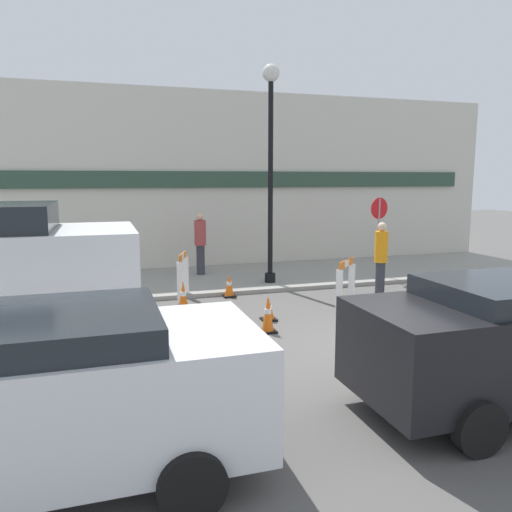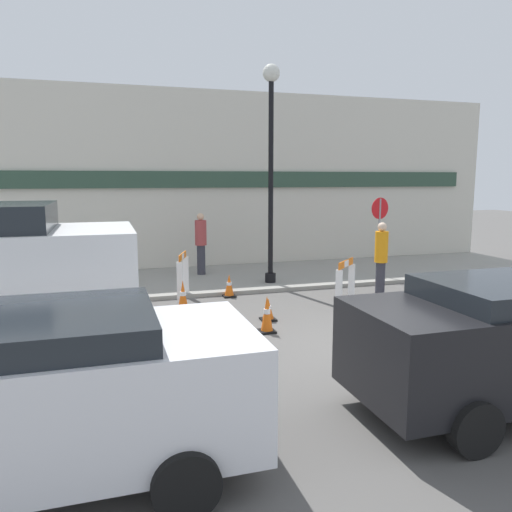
{
  "view_description": "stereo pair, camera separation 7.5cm",
  "coord_description": "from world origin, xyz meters",
  "px_view_note": "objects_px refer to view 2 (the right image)",
  "views": [
    {
      "loc": [
        -4.18,
        -7.02,
        2.84
      ],
      "look_at": [
        -0.66,
        4.21,
        1.0
      ],
      "focal_mm": 35.0,
      "sensor_mm": 36.0,
      "label": 1
    },
    {
      "loc": [
        -4.11,
        -7.04,
        2.84
      ],
      "look_at": [
        -0.66,
        4.21,
        1.0
      ],
      "focal_mm": 35.0,
      "sensor_mm": 36.0,
      "label": 2
    }
  ],
  "objects_px": {
    "streetlamp_post": "(271,146)",
    "stop_sign": "(379,224)",
    "parked_car_0": "(24,390)",
    "person_worker": "(381,257)",
    "person_pedestrian": "(201,241)"
  },
  "relations": [
    {
      "from": "streetlamp_post",
      "to": "stop_sign",
      "type": "distance_m",
      "value": 3.83
    },
    {
      "from": "streetlamp_post",
      "to": "parked_car_0",
      "type": "relative_size",
      "value": 1.3
    },
    {
      "from": "person_worker",
      "to": "person_pedestrian",
      "type": "xyz_separation_m",
      "value": [
        -3.59,
        3.71,
        0.06
      ]
    },
    {
      "from": "person_worker",
      "to": "parked_car_0",
      "type": "distance_m",
      "value": 8.89
    },
    {
      "from": "streetlamp_post",
      "to": "person_worker",
      "type": "xyz_separation_m",
      "value": [
        2.04,
        -2.1,
        -2.66
      ]
    },
    {
      "from": "streetlamp_post",
      "to": "person_pedestrian",
      "type": "distance_m",
      "value": 3.43
    },
    {
      "from": "stop_sign",
      "to": "person_pedestrian",
      "type": "bearing_deg",
      "value": -30.88
    },
    {
      "from": "streetlamp_post",
      "to": "parked_car_0",
      "type": "height_order",
      "value": "streetlamp_post"
    },
    {
      "from": "stop_sign",
      "to": "person_pedestrian",
      "type": "distance_m",
      "value": 5.07
    },
    {
      "from": "stop_sign",
      "to": "person_pedestrian",
      "type": "xyz_separation_m",
      "value": [
        -4.77,
        1.63,
        -0.53
      ]
    },
    {
      "from": "person_pedestrian",
      "to": "parked_car_0",
      "type": "relative_size",
      "value": 0.41
    },
    {
      "from": "person_pedestrian",
      "to": "parked_car_0",
      "type": "xyz_separation_m",
      "value": [
        -3.4,
        -9.21,
        -0.12
      ]
    },
    {
      "from": "person_worker",
      "to": "person_pedestrian",
      "type": "relative_size",
      "value": 1.03
    },
    {
      "from": "stop_sign",
      "to": "parked_car_0",
      "type": "height_order",
      "value": "stop_sign"
    },
    {
      "from": "stop_sign",
      "to": "person_worker",
      "type": "relative_size",
      "value": 1.21
    }
  ]
}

